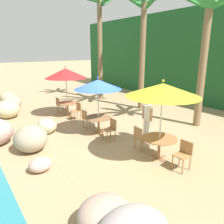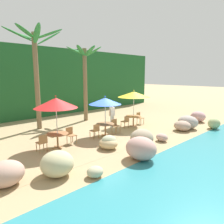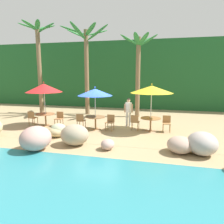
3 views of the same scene
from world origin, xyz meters
name	(u,v)px [view 1 (image 1 of 3)]	position (x,y,z in m)	size (l,w,h in m)	color
ground_plane	(102,134)	(0.00, 0.00, 0.00)	(120.00, 120.00, 0.00)	tan
terrace_deck	(102,134)	(0.00, 0.00, 0.00)	(18.00, 5.20, 0.01)	tan
foliage_backdrop	(223,57)	(0.00, 9.00, 3.00)	(28.00, 2.40, 6.00)	#1E5628
rock_seawall	(31,136)	(-0.46, -2.76, 0.42)	(16.48, 3.16, 0.99)	#A5B177
umbrella_red	(66,73)	(-3.25, -0.03, 2.28)	(2.12, 2.12, 2.64)	silver
dining_table_red	(67,105)	(-3.25, -0.03, 0.61)	(1.10, 1.10, 0.74)	olive
chair_red_seaward	(77,110)	(-2.40, 0.09, 0.51)	(0.44, 0.44, 0.87)	#9E7042
chair_red_inland	(60,104)	(-4.10, -0.12, 0.51)	(0.42, 0.43, 0.87)	#9E7042
umbrella_blue	(98,85)	(-0.08, -0.10, 2.10)	(1.92, 1.92, 2.41)	silver
dining_table_blue	(99,120)	(-0.08, -0.10, 0.61)	(1.10, 1.10, 0.74)	olive
chair_blue_seaward	(111,128)	(0.78, -0.08, 0.51)	(0.46, 0.46, 0.87)	#9E7042
chair_blue_inland	(87,118)	(-0.93, -0.19, 0.51)	(0.42, 0.43, 0.87)	#9E7042
umbrella_yellow	(163,90)	(2.95, 0.27, 2.28)	(2.25, 2.25, 2.59)	silver
dining_table_yellow	(159,142)	(2.95, 0.27, 0.61)	(1.10, 1.10, 0.74)	olive
chair_yellow_seaward	(184,153)	(3.80, 0.40, 0.51)	(0.44, 0.44, 0.87)	#9E7042
chair_yellow_inland	(140,137)	(2.10, 0.24, 0.51)	(0.45, 0.45, 0.87)	#9E7042
palm_tree_nearest	(100,32)	(-5.89, 3.79, 4.59)	(2.73, 2.74, 6.89)	brown
palm_tree_second	(143,29)	(-2.19, 4.25, 4.55)	(3.65, 3.68, 6.58)	brown
palm_tree_third	(206,38)	(1.70, 4.21, 3.92)	(2.68, 2.78, 5.77)	brown
waiter_in_white	(147,116)	(1.59, 1.04, 0.99)	(0.52, 0.36, 1.70)	white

